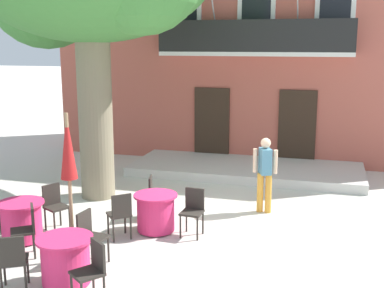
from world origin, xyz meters
TOP-DOWN VIEW (x-y plane):
  - ground_plane at (0.00, 0.00)m, footprint 120.00×120.00m
  - building_facade at (-0.17, 6.99)m, footprint 13.00×5.09m
  - entrance_step_platform at (-0.17, 3.74)m, footprint 6.46×2.52m
  - cafe_table_near_tree at (-1.74, -3.50)m, footprint 0.86×0.86m
  - cafe_chair_near_tree_0 at (-1.09, -3.88)m, footprint 0.56×0.56m
  - cafe_chair_near_tree_1 at (-1.71, -2.74)m, footprint 0.45×0.45m
  - cafe_chair_near_tree_2 at (-2.36, -3.92)m, footprint 0.54×0.54m
  - cafe_table_middle at (-1.15, -1.07)m, footprint 0.86×0.86m
  - cafe_chair_middle_0 at (-1.41, -0.37)m, footprint 0.49×0.49m
  - cafe_chair_middle_1 at (-1.66, -1.63)m, footprint 0.56×0.56m
  - cafe_chair_middle_2 at (-0.40, -1.04)m, footprint 0.42×0.42m
  - cafe_table_front at (-3.40, -2.21)m, footprint 0.86×0.86m
  - cafe_chair_front_1 at (-2.90, -2.77)m, footprint 0.56×0.56m
  - cafe_chair_front_2 at (-3.12, -1.51)m, footprint 0.54×0.54m
  - cafe_umbrella at (-2.06, -2.70)m, footprint 0.44×0.44m
  - pedestrian_near_entrance at (0.75, 0.63)m, footprint 0.53×0.40m

SIDE VIEW (x-z plane):
  - ground_plane at x=0.00m, z-range 0.00..0.00m
  - entrance_step_platform at x=-0.17m, z-range 0.00..0.25m
  - cafe_table_near_tree at x=-1.74m, z-range 0.01..0.77m
  - cafe_table_middle at x=-1.15m, z-range 0.01..0.77m
  - cafe_table_front at x=-3.40m, z-range 0.01..0.77m
  - cafe_chair_near_tree_0 at x=-1.09m, z-range 0.07..0.98m
  - cafe_chair_near_tree_1 at x=-1.71m, z-range 0.07..0.98m
  - cafe_chair_near_tree_2 at x=-2.36m, z-range 0.07..0.98m
  - cafe_chair_middle_0 at x=-1.41m, z-range 0.07..0.98m
  - cafe_chair_middle_1 at x=-1.66m, z-range 0.07..0.98m
  - cafe_chair_middle_2 at x=-0.40m, z-range 0.07..0.98m
  - cafe_chair_front_1 at x=-2.90m, z-range 0.07..0.98m
  - cafe_chair_front_2 at x=-3.12m, z-range 0.07..0.98m
  - pedestrian_near_entrance at x=0.75m, z-range 0.11..1.77m
  - cafe_umbrella at x=-2.06m, z-range 0.39..2.94m
  - building_facade at x=-0.17m, z-range 0.00..7.50m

